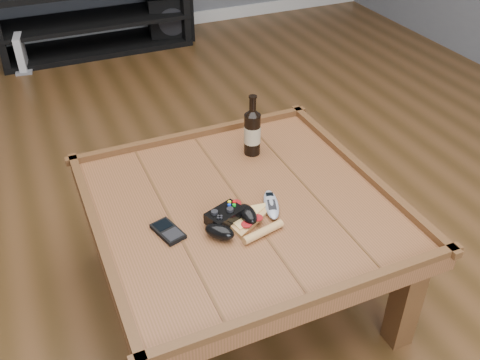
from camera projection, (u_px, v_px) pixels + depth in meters
name	position (u px, v px, depth m)	size (l,w,h in m)	color
ground	(241.00, 293.00, 2.09)	(6.00, 6.00, 0.00)	#402912
baseboard	(91.00, 33.00, 4.29)	(5.00, 0.02, 0.10)	silver
coffee_table	(242.00, 216.00, 1.87)	(1.03, 1.03, 0.48)	brown
media_console	(93.00, 18.00, 4.00)	(1.40, 0.45, 0.50)	black
beer_bottle	(252.00, 131.00, 2.04)	(0.06, 0.06, 0.25)	black
game_controller	(230.00, 220.00, 1.72)	(0.20, 0.17, 0.06)	black
pizza_slice	(247.00, 219.00, 1.75)	(0.22, 0.29, 0.03)	tan
smartphone	(168.00, 231.00, 1.70)	(0.09, 0.13, 0.02)	black
remote_control	(271.00, 204.00, 1.81)	(0.10, 0.17, 0.02)	#9CA0A9
subwoofer	(170.00, 15.00, 4.28)	(0.40, 0.40, 0.34)	black
game_console	(21.00, 55.00, 3.76)	(0.14, 0.22, 0.25)	gray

